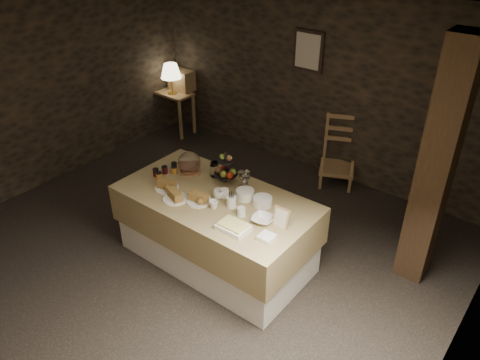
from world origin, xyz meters
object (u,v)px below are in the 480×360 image
Objects in this scene: buffet_table at (216,224)px; chair at (341,155)px; table_lamp at (171,71)px; timber_column at (436,169)px; fruit_stand at (226,171)px; wine_rack at (182,80)px; console_table at (173,99)px.

chair reaches higher than buffet_table.
table_lamp is at bearing 160.76° from chair.
timber_column reaches higher than table_lamp.
fruit_stand reaches higher than buffet_table.
table_lamp reaches higher than wine_rack.
console_table is 3.07m from chair.
console_table is 0.93× the size of chair.
fruit_stand is at bearing -34.09° from table_lamp.
table_lamp is at bearing -90.00° from wine_rack.
wine_rack is at bearing 139.82° from buffet_table.
wine_rack is 0.54× the size of chair.
table_lamp is 1.20× the size of wine_rack.
table_lamp is at bearing 142.75° from buffet_table.
timber_column is 6.87× the size of fruit_stand.
chair is at bearing 4.22° from console_table.
timber_column is at bearing 32.44° from buffet_table.
wine_rack is 0.16× the size of timber_column.
chair is (0.27, 2.35, -0.04)m from buffet_table.
fruit_stand is at bearing -37.39° from wine_rack.
table_lamp is at bearing 168.51° from timber_column.
console_table is at bearing -105.52° from wine_rack.
table_lamp is at bearing 145.91° from fruit_stand.
buffet_table is at bearing -37.25° from table_lamp.
table_lamp is 0.31m from wine_rack.
fruit_stand is (2.63, -2.01, 0.09)m from wine_rack.
fruit_stand is at bearing -34.32° from console_table.
chair is at bearing 5.24° from table_lamp.
timber_column reaches higher than wine_rack.
buffet_table is at bearing -40.18° from wine_rack.
wine_rack reaches higher than buffet_table.
fruit_stand reaches higher than console_table.
console_table is 3.27m from fruit_stand.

